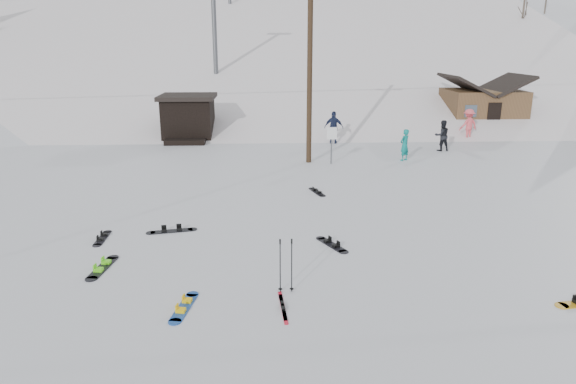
{
  "coord_description": "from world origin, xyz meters",
  "views": [
    {
      "loc": [
        -0.18,
        -11.46,
        5.88
      ],
      "look_at": [
        0.49,
        3.83,
        1.4
      ],
      "focal_mm": 32.0,
      "sensor_mm": 36.0,
      "label": 1
    }
  ],
  "objects_px": {
    "utility_pole": "(310,68)",
    "hero_snowboard": "(184,307)",
    "hero_skis": "(283,307)",
    "cabin": "(482,108)"
  },
  "relations": [
    {
      "from": "utility_pole",
      "to": "hero_snowboard",
      "type": "bearing_deg",
      "value": -105.53
    },
    {
      "from": "cabin",
      "to": "hero_skis",
      "type": "xyz_separation_m",
      "value": [
        -14.83,
        -24.87,
        -1.46
      ]
    },
    {
      "from": "hero_snowboard",
      "to": "hero_skis",
      "type": "distance_m",
      "value": 2.28
    },
    {
      "from": "hero_snowboard",
      "to": "hero_skis",
      "type": "xyz_separation_m",
      "value": [
        2.28,
        -0.09,
        -0.01
      ]
    },
    {
      "from": "hero_skis",
      "to": "hero_snowboard",
      "type": "bearing_deg",
      "value": 173.66
    },
    {
      "from": "utility_pole",
      "to": "hero_skis",
      "type": "bearing_deg",
      "value": -97.02
    },
    {
      "from": "utility_pole",
      "to": "hero_snowboard",
      "type": "xyz_separation_m",
      "value": [
        -4.11,
        -14.78,
        -4.65
      ]
    },
    {
      "from": "utility_pole",
      "to": "hero_snowboard",
      "type": "height_order",
      "value": "utility_pole"
    },
    {
      "from": "utility_pole",
      "to": "cabin",
      "type": "distance_m",
      "value": 16.71
    },
    {
      "from": "utility_pole",
      "to": "hero_skis",
      "type": "height_order",
      "value": "utility_pole"
    }
  ]
}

